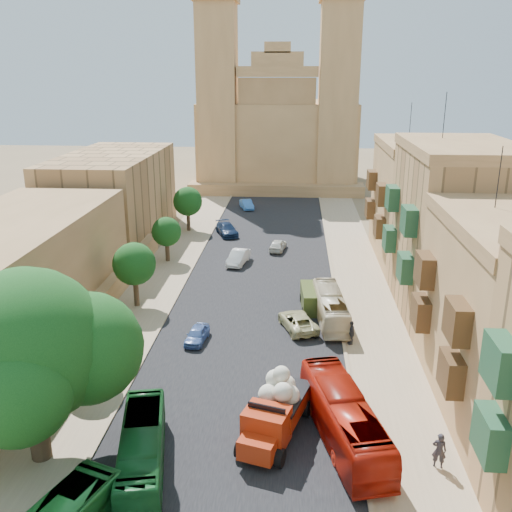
# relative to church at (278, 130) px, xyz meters

# --- Properties ---
(road_surface) EXTENTS (14.00, 140.00, 0.01)m
(road_surface) POSITION_rel_church_xyz_m (0.00, -48.61, -9.51)
(road_surface) COLOR black
(road_surface) RESTS_ON ground
(sidewalk_east) EXTENTS (5.00, 140.00, 0.01)m
(sidewalk_east) POSITION_rel_church_xyz_m (9.50, -48.61, -9.51)
(sidewalk_east) COLOR #9F8768
(sidewalk_east) RESTS_ON ground
(sidewalk_west) EXTENTS (5.00, 140.00, 0.01)m
(sidewalk_west) POSITION_rel_church_xyz_m (-9.50, -48.61, -9.51)
(sidewalk_west) COLOR #9F8768
(sidewalk_west) RESTS_ON ground
(kerb_east) EXTENTS (0.25, 140.00, 0.12)m
(kerb_east) POSITION_rel_church_xyz_m (7.00, -48.61, -9.46)
(kerb_east) COLOR #9F8768
(kerb_east) RESTS_ON ground
(kerb_west) EXTENTS (0.25, 140.00, 0.12)m
(kerb_west) POSITION_rel_church_xyz_m (-7.00, -48.61, -9.46)
(kerb_west) COLOR #9F8768
(kerb_west) RESTS_ON ground
(townhouse_c) EXTENTS (9.00, 14.00, 17.40)m
(townhouse_c) POSITION_rel_church_xyz_m (15.95, -53.61, -2.61)
(townhouse_c) COLOR tan
(townhouse_c) RESTS_ON ground
(townhouse_d) EXTENTS (9.00, 14.00, 15.90)m
(townhouse_d) POSITION_rel_church_xyz_m (15.95, -39.61, -3.36)
(townhouse_d) COLOR #AA7D4D
(townhouse_d) RESTS_ON ground
(west_wall) EXTENTS (1.00, 40.00, 1.80)m
(west_wall) POSITION_rel_church_xyz_m (-12.50, -58.61, -8.62)
(west_wall) COLOR #AA7D4D
(west_wall) RESTS_ON ground
(west_building_low) EXTENTS (10.00, 28.00, 8.40)m
(west_building_low) POSITION_rel_church_xyz_m (-18.00, -60.61, -5.32)
(west_building_low) COLOR olive
(west_building_low) RESTS_ON ground
(west_building_mid) EXTENTS (10.00, 22.00, 10.00)m
(west_building_mid) POSITION_rel_church_xyz_m (-18.00, -34.61, -4.52)
(west_building_mid) COLOR tan
(west_building_mid) RESTS_ON ground
(church) EXTENTS (28.00, 22.50, 36.30)m
(church) POSITION_rel_church_xyz_m (0.00, 0.00, 0.00)
(church) COLOR #AA7D4D
(church) RESTS_ON ground
(ficus_tree) EXTENTS (10.20, 9.38, 10.20)m
(ficus_tree) POSITION_rel_church_xyz_m (-9.41, -74.61, -3.49)
(ficus_tree) COLOR #392A1C
(ficus_tree) RESTS_ON ground
(street_tree_a) EXTENTS (3.34, 3.34, 5.14)m
(street_tree_a) POSITION_rel_church_xyz_m (-10.00, -66.61, -6.07)
(street_tree_a) COLOR #392A1C
(street_tree_a) RESTS_ON ground
(street_tree_b) EXTENTS (3.59, 3.59, 5.53)m
(street_tree_b) POSITION_rel_church_xyz_m (-10.00, -54.61, -5.81)
(street_tree_b) COLOR #392A1C
(street_tree_b) RESTS_ON ground
(street_tree_c) EXTENTS (3.06, 3.06, 4.70)m
(street_tree_c) POSITION_rel_church_xyz_m (-10.00, -42.61, -6.37)
(street_tree_c) COLOR #392A1C
(street_tree_c) RESTS_ON ground
(street_tree_d) EXTENTS (3.58, 3.58, 5.50)m
(street_tree_d) POSITION_rel_church_xyz_m (-10.00, -30.61, -5.83)
(street_tree_d) COLOR #392A1C
(street_tree_d) RESTS_ON ground
(red_truck) EXTENTS (4.06, 6.69, 3.70)m
(red_truck) POSITION_rel_church_xyz_m (2.42, -71.90, -7.89)
(red_truck) COLOR #AB290D
(red_truck) RESTS_ON ground
(olive_pickup) EXTENTS (2.18, 4.38, 1.76)m
(olive_pickup) POSITION_rel_church_xyz_m (4.88, -54.13, -8.65)
(olive_pickup) COLOR #3A471A
(olive_pickup) RESTS_ON ground
(bus_green_north) EXTENTS (3.68, 8.82, 2.39)m
(bus_green_north) POSITION_rel_church_xyz_m (-4.00, -75.32, -8.32)
(bus_green_north) COLOR #175C26
(bus_green_north) RESTS_ON ground
(bus_red_east) EXTENTS (4.64, 10.15, 2.75)m
(bus_red_east) POSITION_rel_church_xyz_m (6.08, -72.11, -8.14)
(bus_red_east) COLOR #AE190A
(bus_red_east) RESTS_ON ground
(bus_cream_east) EXTENTS (2.69, 8.61, 2.36)m
(bus_cream_east) POSITION_rel_church_xyz_m (6.19, -56.59, -8.34)
(bus_cream_east) COLOR beige
(bus_cream_east) RESTS_ON ground
(car_blue_a) EXTENTS (1.67, 3.41, 1.12)m
(car_blue_a) POSITION_rel_church_xyz_m (-3.75, -60.98, -8.95)
(car_blue_a) COLOR #4768AA
(car_blue_a) RESTS_ON ground
(car_white_a) EXTENTS (2.27, 4.51, 1.42)m
(car_white_a) POSITION_rel_church_xyz_m (-2.51, -43.07, -8.81)
(car_white_a) COLOR white
(car_white_a) RESTS_ON ground
(car_cream) EXTENTS (3.57, 5.08, 1.29)m
(car_cream) POSITION_rel_church_xyz_m (3.62, -58.29, -8.87)
(car_cream) COLOR #BDB882
(car_cream) RESTS_ON ground
(car_dkblue) EXTENTS (3.60, 5.27, 1.42)m
(car_dkblue) POSITION_rel_church_xyz_m (-5.00, -32.31, -8.81)
(car_dkblue) COLOR #112343
(car_dkblue) RESTS_ON ground
(car_white_b) EXTENTS (2.12, 3.92, 1.27)m
(car_white_b) POSITION_rel_church_xyz_m (1.40, -38.17, -8.88)
(car_white_b) COLOR beige
(car_white_b) RESTS_ON ground
(car_blue_b) EXTENTS (2.52, 4.25, 1.32)m
(car_blue_b) POSITION_rel_church_xyz_m (-3.80, -18.38, -8.85)
(car_blue_b) COLOR #3A79D1
(car_blue_b) RESTS_ON ground
(pedestrian_a) EXTENTS (0.80, 0.62, 1.94)m
(pedestrian_a) POSITION_rel_church_xyz_m (10.69, -73.95, -8.55)
(pedestrian_a) COLOR #29262C
(pedestrian_a) RESTS_ON ground
(pedestrian_c) EXTENTS (0.65, 1.13, 1.82)m
(pedestrian_c) POSITION_rel_church_xyz_m (7.50, -60.56, -8.60)
(pedestrian_c) COLOR #3B3A40
(pedestrian_c) RESTS_ON ground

